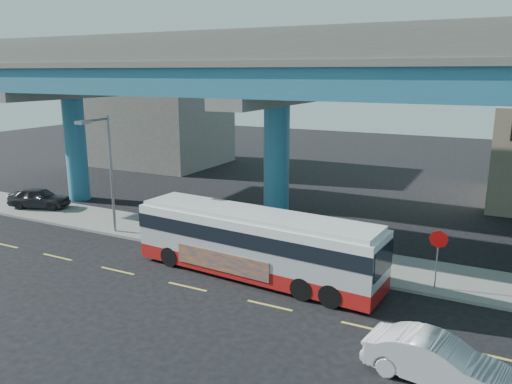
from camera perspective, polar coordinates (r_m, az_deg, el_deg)
The scene contains 10 objects.
ground at distance 22.75m, azimuth -7.40°, elevation -10.42°, with size 120.00×120.00×0.00m, color black.
sidewalk at distance 27.09m, azimuth -0.83°, elevation -6.12°, with size 70.00×4.00×0.15m, color gray.
lane_markings at distance 22.52m, azimuth -7.83°, elevation -10.67°, with size 58.00×0.12×0.01m.
viaduct at distance 28.75m, azimuth 2.55°, elevation 13.43°, with size 52.00×12.40×11.70m.
building_concrete at distance 52.21m, azimuth -10.98°, elevation 8.16°, with size 12.00×10.00×9.00m, color gray.
transit_bus at distance 22.83m, azimuth -0.07°, elevation -5.69°, with size 12.08×3.50×3.06m.
sedan at distance 16.83m, azimuth 19.94°, elevation -17.63°, with size 4.49×2.12×1.42m, color silver.
parked_car at distance 37.13m, azimuth -23.55°, elevation -0.59°, with size 4.39×2.85×1.39m, color #2C2D31.
street_lamp at distance 28.99m, azimuth -17.04°, elevation 3.79°, with size 0.50×2.24×6.71m.
stop_sign at distance 22.53m, azimuth 20.09°, elevation -5.88°, with size 0.78×0.09×2.60m.
Camera 1 is at (11.89, -17.06, 9.21)m, focal length 35.00 mm.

